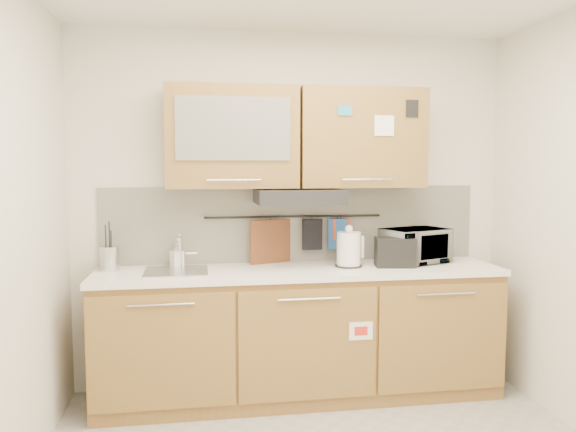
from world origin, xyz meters
name	(u,v)px	position (x,y,z in m)	size (l,w,h in m)	color
wall_back	(293,211)	(0.00, 1.50, 1.30)	(3.20, 3.20, 0.00)	silver
base_cabinet	(300,340)	(0.00, 1.19, 0.41)	(2.80, 0.64, 0.88)	olive
countertop	(300,271)	(0.00, 1.19, 0.90)	(2.82, 0.62, 0.04)	white
backsplash	(293,224)	(0.00, 1.49, 1.20)	(2.80, 0.02, 0.56)	silver
upper_cabinets	(296,138)	(0.00, 1.32, 1.83)	(1.82, 0.37, 0.70)	olive
range_hood	(299,196)	(0.00, 1.25, 1.42)	(0.60, 0.46, 0.10)	black
sink	(177,271)	(-0.85, 1.21, 0.92)	(0.42, 0.40, 0.26)	silver
utensil_rail	(294,217)	(0.00, 1.45, 1.26)	(0.02, 0.02, 1.30)	black
utensil_crock	(109,258)	(-1.30, 1.31, 1.01)	(0.16, 0.16, 0.34)	silver
kettle	(349,250)	(0.35, 1.20, 1.04)	(0.22, 0.21, 0.30)	white
toaster	(395,252)	(0.68, 1.15, 1.03)	(0.30, 0.21, 0.21)	black
microwave	(415,246)	(0.88, 1.28, 1.05)	(0.46, 0.31, 0.25)	#999999
soap_bottle	(177,255)	(-0.85, 1.38, 1.01)	(0.08, 0.08, 0.17)	#999999
cutting_board	(271,247)	(-0.18, 1.44, 1.04)	(0.32, 0.02, 0.40)	brown
oven_mitt	(338,234)	(0.33, 1.44, 1.13)	(0.14, 0.03, 0.23)	#204F97
dark_pouch	(312,234)	(0.14, 1.44, 1.13)	(0.15, 0.04, 0.23)	black
pot_holder	(341,229)	(0.35, 1.44, 1.16)	(0.13, 0.02, 0.16)	red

